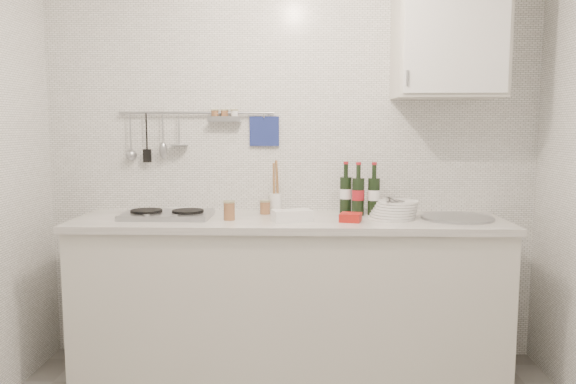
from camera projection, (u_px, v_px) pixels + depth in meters
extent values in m
cube|color=silver|center=(291.00, 157.00, 3.46)|extent=(3.00, 0.02, 2.50)
cube|color=beige|center=(289.00, 300.00, 3.25)|extent=(2.40, 0.60, 0.88)
cube|color=silver|center=(289.00, 222.00, 3.20)|extent=(2.44, 0.64, 0.04)
cube|color=black|center=(289.00, 362.00, 3.32)|extent=(2.34, 0.52, 0.10)
cube|color=#93969B|center=(167.00, 215.00, 3.22)|extent=(0.50, 0.32, 0.03)
cylinder|color=black|center=(146.00, 211.00, 3.22)|extent=(0.18, 0.18, 0.01)
cylinder|color=black|center=(188.00, 211.00, 3.21)|extent=(0.18, 0.18, 0.01)
cylinder|color=#93969B|center=(457.00, 218.00, 3.17)|extent=(0.40, 0.40, 0.02)
cylinder|color=#93969B|center=(457.00, 228.00, 3.17)|extent=(0.34, 0.34, 0.10)
cylinder|color=#93969B|center=(196.00, 113.00, 3.41)|extent=(0.95, 0.02, 0.02)
cube|color=navy|center=(264.00, 131.00, 3.43)|extent=(0.18, 0.02, 0.18)
cube|color=beige|center=(449.00, 36.00, 3.17)|extent=(0.60, 0.35, 0.70)
cube|color=white|center=(457.00, 30.00, 2.99)|extent=(0.56, 0.01, 0.66)
cylinder|color=#93969B|center=(407.00, 78.00, 3.02)|extent=(0.01, 0.01, 0.08)
cylinder|color=#4A5AA9|center=(174.00, 214.00, 3.29)|extent=(0.34, 0.34, 0.01)
cylinder|color=#4A5AA9|center=(175.00, 212.00, 3.30)|extent=(0.33, 0.33, 0.01)
cylinder|color=white|center=(392.00, 218.00, 3.17)|extent=(0.27, 0.27, 0.01)
cylinder|color=white|center=(393.00, 215.00, 3.18)|extent=(0.26, 0.26, 0.01)
cylinder|color=white|center=(394.00, 212.00, 3.18)|extent=(0.25, 0.25, 0.01)
cylinder|color=white|center=(395.00, 210.00, 3.18)|extent=(0.25, 0.25, 0.01)
cylinder|color=white|center=(396.00, 207.00, 3.18)|extent=(0.24, 0.24, 0.01)
cylinder|color=white|center=(397.00, 204.00, 3.19)|extent=(0.24, 0.24, 0.01)
cylinder|color=white|center=(398.00, 202.00, 3.19)|extent=(0.23, 0.23, 0.01)
cube|color=white|center=(292.00, 216.00, 3.08)|extent=(0.24, 0.17, 0.06)
cube|color=red|center=(351.00, 217.00, 3.08)|extent=(0.13, 0.13, 0.05)
cylinder|color=white|center=(275.00, 203.00, 3.39)|extent=(0.08, 0.08, 0.12)
cylinder|color=#996B3D|center=(277.00, 179.00, 3.37)|extent=(0.03, 0.06, 0.23)
cylinder|color=#996B3D|center=(274.00, 181.00, 3.39)|extent=(0.02, 0.04, 0.21)
cylinder|color=brown|center=(265.00, 208.00, 3.34)|extent=(0.06, 0.06, 0.07)
cylinder|color=tan|center=(265.00, 201.00, 3.34)|extent=(0.06, 0.06, 0.01)
cylinder|color=brown|center=(386.00, 208.00, 3.32)|extent=(0.06, 0.06, 0.07)
cylinder|color=tan|center=(386.00, 201.00, 3.31)|extent=(0.06, 0.06, 0.01)
cylinder|color=brown|center=(384.00, 210.00, 3.28)|extent=(0.06, 0.06, 0.06)
cylinder|color=tan|center=(384.00, 204.00, 3.28)|extent=(0.07, 0.07, 0.01)
cylinder|color=brown|center=(229.00, 211.00, 3.13)|extent=(0.06, 0.06, 0.10)
cylinder|color=tan|center=(229.00, 202.00, 3.12)|extent=(0.07, 0.07, 0.01)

